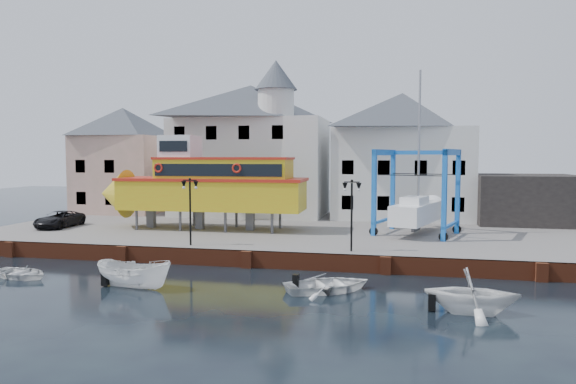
# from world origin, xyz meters

# --- Properties ---
(ground) EXTENTS (140.00, 140.00, 0.00)m
(ground) POSITION_xyz_m (0.00, 0.00, 0.00)
(ground) COLOR black
(ground) RESTS_ON ground
(hardstanding) EXTENTS (44.00, 22.00, 1.00)m
(hardstanding) POSITION_xyz_m (0.00, 11.00, 0.50)
(hardstanding) COLOR slate
(hardstanding) RESTS_ON ground
(quay_wall) EXTENTS (44.00, 0.47, 1.00)m
(quay_wall) POSITION_xyz_m (-0.00, 0.10, 0.50)
(quay_wall) COLOR maroon
(quay_wall) RESTS_ON ground
(building_pink) EXTENTS (8.00, 7.00, 10.30)m
(building_pink) POSITION_xyz_m (-18.00, 18.00, 6.15)
(building_pink) COLOR tan
(building_pink) RESTS_ON hardstanding
(building_white_main) EXTENTS (14.00, 8.30, 14.00)m
(building_white_main) POSITION_xyz_m (-4.87, 18.39, 7.34)
(building_white_main) COLOR silver
(building_white_main) RESTS_ON hardstanding
(building_white_right) EXTENTS (12.00, 8.00, 11.20)m
(building_white_right) POSITION_xyz_m (9.00, 19.00, 6.60)
(building_white_right) COLOR silver
(building_white_right) RESTS_ON hardstanding
(shed_dark) EXTENTS (8.00, 7.00, 4.00)m
(shed_dark) POSITION_xyz_m (19.00, 17.00, 3.00)
(shed_dark) COLOR black
(shed_dark) RESTS_ON hardstanding
(lamp_post_left) EXTENTS (1.12, 0.32, 4.20)m
(lamp_post_left) POSITION_xyz_m (-4.00, 1.20, 4.17)
(lamp_post_left) COLOR black
(lamp_post_left) RESTS_ON hardstanding
(lamp_post_right) EXTENTS (1.12, 0.32, 4.20)m
(lamp_post_right) POSITION_xyz_m (6.00, 1.20, 4.17)
(lamp_post_right) COLOR black
(lamp_post_right) RESTS_ON hardstanding
(tour_boat) EXTENTS (16.38, 4.17, 7.11)m
(tour_boat) POSITION_xyz_m (-6.11, 8.17, 4.35)
(tour_boat) COLOR #59595E
(tour_boat) RESTS_ON hardstanding
(travel_lift) EXTENTS (6.45, 7.89, 11.58)m
(travel_lift) POSITION_xyz_m (10.15, 9.22, 2.95)
(travel_lift) COLOR #1443B3
(travel_lift) RESTS_ON hardstanding
(van) EXTENTS (2.26, 4.60, 1.26)m
(van) POSITION_xyz_m (-17.20, 6.70, 1.63)
(van) COLOR black
(van) RESTS_ON hardstanding
(motorboat_a) EXTENTS (4.35, 2.09, 1.62)m
(motorboat_a) POSITION_xyz_m (-4.16, -5.58, 0.00)
(motorboat_a) COLOR white
(motorboat_a) RESTS_ON ground
(motorboat_b) EXTENTS (5.22, 4.74, 0.88)m
(motorboat_b) POSITION_xyz_m (5.34, -4.20, 0.00)
(motorboat_b) COLOR white
(motorboat_b) RESTS_ON ground
(motorboat_c) EXTENTS (3.92, 3.42, 2.00)m
(motorboat_c) POSITION_xyz_m (11.65, -6.51, 0.00)
(motorboat_c) COLOR white
(motorboat_c) RESTS_ON ground
(motorboat_d) EXTENTS (3.91, 3.13, 0.72)m
(motorboat_d) POSITION_xyz_m (-11.30, -4.83, 0.00)
(motorboat_d) COLOR white
(motorboat_d) RESTS_ON ground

